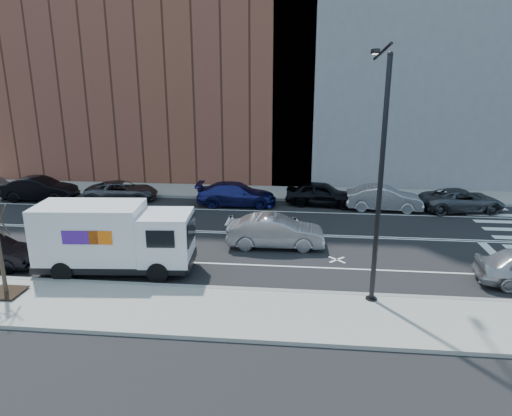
# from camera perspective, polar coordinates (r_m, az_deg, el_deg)

# --- Properties ---
(ground) EXTENTS (120.00, 120.00, 0.00)m
(ground) POSITION_cam_1_polar(r_m,az_deg,el_deg) (25.14, -4.23, -3.06)
(ground) COLOR black
(ground) RESTS_ON ground
(sidewalk_near) EXTENTS (44.00, 3.60, 0.15)m
(sidewalk_near) POSITION_cam_1_polar(r_m,az_deg,el_deg) (17.24, -9.36, -12.44)
(sidewalk_near) COLOR gray
(sidewalk_near) RESTS_ON ground
(sidewalk_far) EXTENTS (44.00, 3.60, 0.15)m
(sidewalk_far) POSITION_cam_1_polar(r_m,az_deg,el_deg) (33.46, -1.65, 2.02)
(sidewalk_far) COLOR gray
(sidewalk_far) RESTS_ON ground
(curb_near) EXTENTS (44.00, 0.25, 0.17)m
(curb_near) POSITION_cam_1_polar(r_m,az_deg,el_deg) (18.78, -7.95, -9.82)
(curb_near) COLOR gray
(curb_near) RESTS_ON ground
(curb_far) EXTENTS (44.00, 0.25, 0.17)m
(curb_far) POSITION_cam_1_polar(r_m,az_deg,el_deg) (31.73, -2.07, 1.24)
(curb_far) COLOR gray
(curb_far) RESTS_ON ground
(road_markings) EXTENTS (40.00, 8.60, 0.01)m
(road_markings) POSITION_cam_1_polar(r_m,az_deg,el_deg) (25.14, -4.23, -3.05)
(road_markings) COLOR white
(road_markings) RESTS_ON ground
(bldg_brick) EXTENTS (26.00, 10.00, 22.00)m
(bldg_brick) POSITION_cam_1_polar(r_m,az_deg,el_deg) (40.92, -12.35, 19.68)
(bldg_brick) COLOR brown
(bldg_brick) RESTS_ON ground
(bldg_concrete) EXTENTS (20.00, 10.00, 26.00)m
(bldg_concrete) POSITION_cam_1_polar(r_m,az_deg,el_deg) (40.00, 18.35, 22.24)
(bldg_concrete) COLOR slate
(bldg_concrete) RESTS_ON ground
(streetlight) EXTENTS (0.44, 4.02, 9.34)m
(streetlight) POSITION_cam_1_polar(r_m,az_deg,el_deg) (16.98, 15.13, 4.79)
(streetlight) COLOR black
(streetlight) RESTS_ON ground
(street_tree) EXTENTS (1.20, 1.20, 3.75)m
(street_tree) POSITION_cam_1_polar(r_m,az_deg,el_deg) (19.91, -29.21, -6.01)
(street_tree) COLOR black
(street_tree) RESTS_ON ground
(fedex_van) EXTENTS (6.82, 2.80, 3.05)m
(fedex_van) POSITION_cam_1_polar(r_m,az_deg,el_deg) (20.58, -17.37, -3.50)
(fedex_van) COLOR black
(fedex_van) RESTS_ON ground
(far_parked_b) EXTENTS (4.93, 1.80, 1.61)m
(far_parked_b) POSITION_cam_1_polar(r_m,az_deg,el_deg) (34.64, -25.39, 2.18)
(far_parked_b) COLOR black
(far_parked_b) RESTS_ON ground
(far_parked_c) EXTENTS (5.05, 2.84, 1.33)m
(far_parked_c) POSITION_cam_1_polar(r_m,az_deg,el_deg) (32.64, -16.41, 2.06)
(far_parked_c) COLOR #43444A
(far_parked_c) RESTS_ON ground
(far_parked_d) EXTENTS (5.30, 2.31, 1.52)m
(far_parked_d) POSITION_cam_1_polar(r_m,az_deg,el_deg) (30.13, -2.47, 1.75)
(far_parked_d) COLOR navy
(far_parked_d) RESTS_ON ground
(far_parked_e) EXTENTS (4.85, 2.44, 1.59)m
(far_parked_e) POSITION_cam_1_polar(r_m,az_deg,el_deg) (30.38, 8.20, 1.79)
(far_parked_e) COLOR black
(far_parked_e) RESTS_ON ground
(far_parked_f) EXTENTS (4.81, 1.90, 1.56)m
(far_parked_f) POSITION_cam_1_polar(r_m,az_deg,el_deg) (30.13, 15.71, 1.19)
(far_parked_f) COLOR #AEAFB3
(far_parked_f) RESTS_ON ground
(far_parked_g) EXTENTS (5.35, 3.01, 1.41)m
(far_parked_g) POSITION_cam_1_polar(r_m,az_deg,el_deg) (31.63, 24.35, 0.89)
(far_parked_g) COLOR #45484B
(far_parked_g) RESTS_ON ground
(driving_sedan) EXTENTS (4.87, 1.83, 1.59)m
(driving_sedan) POSITION_cam_1_polar(r_m,az_deg,el_deg) (22.79, 2.46, -2.97)
(driving_sedan) COLOR #9B9B9F
(driving_sedan) RESTS_ON ground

